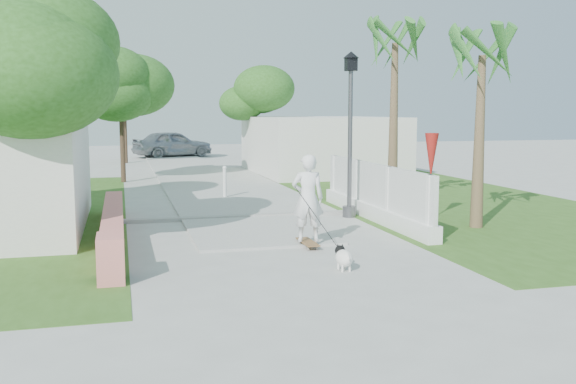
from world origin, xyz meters
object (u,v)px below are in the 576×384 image
object	(u,v)px
dog	(343,257)
bollard	(225,181)
street_lamp	(350,128)
patio_umbrella	(431,157)
skateboarder	(312,208)
parked_car	(173,144)

from	to	relation	value
dog	bollard	bearing A→B (deg)	93.36
street_lamp	bollard	xyz separation A→B (m)	(-2.70, 4.50, -1.84)
patio_umbrella	bollard	bearing A→B (deg)	129.91
street_lamp	bollard	world-z (taller)	street_lamp
patio_umbrella	skateboarder	bearing A→B (deg)	-144.87
bollard	dog	size ratio (longest dim) A/B	1.68
dog	street_lamp	bearing A→B (deg)	68.99
patio_umbrella	dog	bearing A→B (deg)	-131.73
bollard	skateboarder	world-z (taller)	skateboarder
bollard	dog	world-z (taller)	bollard
parked_car	skateboarder	bearing A→B (deg)	163.27
bollard	parked_car	xyz separation A→B (m)	(-0.10, 20.12, 0.25)
street_lamp	skateboarder	distance (m)	4.76
patio_umbrella	parked_car	xyz separation A→B (m)	(-4.70, 25.62, -0.85)
bollard	skateboarder	distance (m)	8.44
skateboarder	patio_umbrella	bearing A→B (deg)	-134.31
street_lamp	patio_umbrella	size ratio (longest dim) A/B	1.93
street_lamp	bollard	distance (m)	5.56
bollard	skateboarder	bearing A→B (deg)	-86.92
bollard	skateboarder	xyz separation A→B (m)	(0.45, -8.42, 0.33)
skateboarder	parked_car	bearing A→B (deg)	-78.33
parked_car	patio_umbrella	bearing A→B (deg)	172.55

